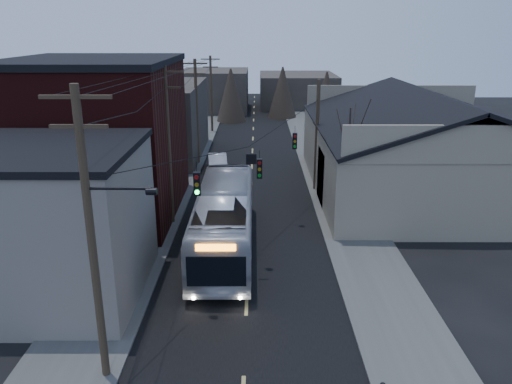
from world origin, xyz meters
TOP-DOWN VIEW (x-y plane):
  - road_surface at (0.00, 30.00)m, footprint 9.00×110.00m
  - sidewalk_left at (-6.50, 30.00)m, footprint 4.00×110.00m
  - sidewalk_right at (6.50, 30.00)m, footprint 4.00×110.00m
  - building_clapboard at (-9.00, 9.00)m, footprint 8.00×8.00m
  - building_brick at (-10.00, 20.00)m, footprint 10.00×12.00m
  - building_left_far at (-9.50, 36.00)m, footprint 9.00×14.00m
  - warehouse at (13.00, 25.00)m, footprint 16.16×20.60m
  - building_far_left at (-6.00, 65.00)m, footprint 10.00×12.00m
  - building_far_right at (7.00, 70.00)m, footprint 12.00×14.00m
  - bare_tree at (6.50, 20.00)m, footprint 0.40×0.40m
  - utility_lines at (-3.11, 24.14)m, footprint 11.24×45.28m
  - bus at (-1.36, 14.03)m, footprint 3.14×13.06m
  - parked_car at (-3.00, 30.31)m, footprint 2.14×4.74m

SIDE VIEW (x-z plane):
  - road_surface at x=0.00m, z-range 0.00..0.02m
  - sidewalk_left at x=-6.50m, z-range 0.00..0.12m
  - sidewalk_right at x=6.50m, z-range 0.00..0.12m
  - parked_car at x=-3.00m, z-range 0.00..1.51m
  - bus at x=-1.36m, z-range 0.00..3.63m
  - building_far_right at x=7.00m, z-range 0.00..5.00m
  - warehouse at x=13.00m, z-range -1.17..6.56m
  - building_far_left at x=-6.00m, z-range 0.00..6.00m
  - building_clapboard at x=-9.00m, z-range 0.00..7.00m
  - building_left_far at x=-9.50m, z-range 0.00..7.00m
  - bare_tree at x=6.50m, z-range 0.00..7.20m
  - utility_lines at x=-3.11m, z-range -0.30..10.20m
  - building_brick at x=-10.00m, z-range 0.00..10.00m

